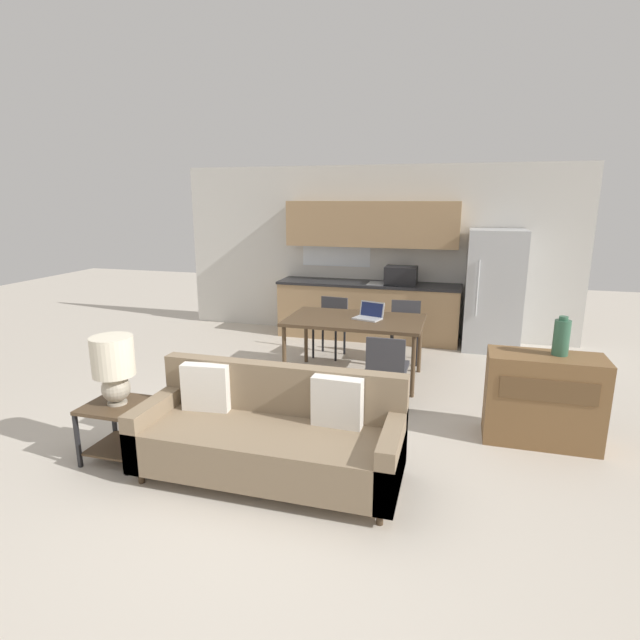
{
  "coord_description": "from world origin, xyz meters",
  "views": [
    {
      "loc": [
        1.39,
        -3.38,
        2.19
      ],
      "look_at": [
        0.0,
        1.5,
        0.95
      ],
      "focal_mm": 28.0,
      "sensor_mm": 36.0,
      "label": 1
    }
  ],
  "objects_px": {
    "dining_chair_near_right": "(387,366)",
    "dining_table": "(355,323)",
    "side_table": "(118,421)",
    "dining_chair_far_right": "(405,326)",
    "vase": "(561,337)",
    "refrigerator": "(493,290)",
    "table_lamp": "(114,364)",
    "credenza": "(543,399)",
    "dining_chair_far_left": "(331,322)",
    "laptop": "(369,315)",
    "couch": "(271,435)"
  },
  "relations": [
    {
      "from": "table_lamp",
      "to": "dining_chair_near_right",
      "type": "distance_m",
      "value": 2.65
    },
    {
      "from": "credenza",
      "to": "dining_chair_far_left",
      "type": "relative_size",
      "value": 1.22
    },
    {
      "from": "side_table",
      "to": "table_lamp",
      "type": "relative_size",
      "value": 0.85
    },
    {
      "from": "credenza",
      "to": "side_table",
      "type": "bearing_deg",
      "value": -159.51
    },
    {
      "from": "credenza",
      "to": "dining_chair_near_right",
      "type": "height_order",
      "value": "credenza"
    },
    {
      "from": "dining_chair_far_right",
      "to": "table_lamp",
      "type": "bearing_deg",
      "value": -125.91
    },
    {
      "from": "dining_table",
      "to": "dining_chair_far_left",
      "type": "bearing_deg",
      "value": 122.0
    },
    {
      "from": "refrigerator",
      "to": "credenza",
      "type": "distance_m",
      "value": 3.03
    },
    {
      "from": "dining_chair_far_right",
      "to": "couch",
      "type": "bearing_deg",
      "value": -106.71
    },
    {
      "from": "table_lamp",
      "to": "dining_chair_near_right",
      "type": "bearing_deg",
      "value": 38.81
    },
    {
      "from": "refrigerator",
      "to": "laptop",
      "type": "height_order",
      "value": "refrigerator"
    },
    {
      "from": "dining_table",
      "to": "table_lamp",
      "type": "xyz_separation_m",
      "value": [
        -1.52,
        -2.49,
        0.15
      ]
    },
    {
      "from": "side_table",
      "to": "dining_chair_far_left",
      "type": "height_order",
      "value": "dining_chair_far_left"
    },
    {
      "from": "dining_table",
      "to": "dining_chair_far_right",
      "type": "xyz_separation_m",
      "value": [
        0.52,
        0.87,
        -0.22
      ]
    },
    {
      "from": "refrigerator",
      "to": "dining_table",
      "type": "distance_m",
      "value": 2.47
    },
    {
      "from": "credenza",
      "to": "dining_chair_far_right",
      "type": "distance_m",
      "value": 2.53
    },
    {
      "from": "side_table",
      "to": "dining_chair_far_left",
      "type": "relative_size",
      "value": 0.61
    },
    {
      "from": "credenza",
      "to": "laptop",
      "type": "xyz_separation_m",
      "value": [
        -1.83,
        1.24,
        0.39
      ]
    },
    {
      "from": "couch",
      "to": "side_table",
      "type": "distance_m",
      "value": 1.36
    },
    {
      "from": "couch",
      "to": "dining_chair_near_right",
      "type": "height_order",
      "value": "couch"
    },
    {
      "from": "dining_chair_far_left",
      "to": "dining_chair_near_right",
      "type": "xyz_separation_m",
      "value": [
        1.05,
        -1.68,
        0.0
      ]
    },
    {
      "from": "vase",
      "to": "dining_chair_far_right",
      "type": "height_order",
      "value": "vase"
    },
    {
      "from": "table_lamp",
      "to": "dining_chair_far_left",
      "type": "height_order",
      "value": "table_lamp"
    },
    {
      "from": "credenza",
      "to": "vase",
      "type": "bearing_deg",
      "value": 24.22
    },
    {
      "from": "dining_table",
      "to": "credenza",
      "type": "bearing_deg",
      "value": -30.57
    },
    {
      "from": "side_table",
      "to": "dining_chair_near_right",
      "type": "distance_m",
      "value": 2.64
    },
    {
      "from": "dining_chair_far_right",
      "to": "dining_chair_near_right",
      "type": "distance_m",
      "value": 1.72
    },
    {
      "from": "refrigerator",
      "to": "laptop",
      "type": "distance_m",
      "value": 2.31
    },
    {
      "from": "refrigerator",
      "to": "table_lamp",
      "type": "bearing_deg",
      "value": -126.79
    },
    {
      "from": "couch",
      "to": "dining_chair_near_right",
      "type": "distance_m",
      "value": 1.7
    },
    {
      "from": "table_lamp",
      "to": "laptop",
      "type": "relative_size",
      "value": 1.54
    },
    {
      "from": "refrigerator",
      "to": "table_lamp",
      "type": "height_order",
      "value": "refrigerator"
    },
    {
      "from": "refrigerator",
      "to": "vase",
      "type": "distance_m",
      "value": 2.96
    },
    {
      "from": "couch",
      "to": "vase",
      "type": "xyz_separation_m",
      "value": [
        2.28,
        1.25,
        0.65
      ]
    },
    {
      "from": "side_table",
      "to": "dining_chair_near_right",
      "type": "xyz_separation_m",
      "value": [
        2.06,
        1.65,
        0.15
      ]
    },
    {
      "from": "dining_table",
      "to": "dining_chair_far_right",
      "type": "relative_size",
      "value": 2.01
    },
    {
      "from": "vase",
      "to": "laptop",
      "type": "bearing_deg",
      "value": 148.33
    },
    {
      "from": "dining_chair_near_right",
      "to": "dining_table",
      "type": "bearing_deg",
      "value": -58.13
    },
    {
      "from": "refrigerator",
      "to": "dining_chair_far_left",
      "type": "bearing_deg",
      "value": -156.46
    },
    {
      "from": "credenza",
      "to": "dining_chair_far_right",
      "type": "xyz_separation_m",
      "value": [
        -1.48,
        2.06,
        0.07
      ]
    },
    {
      "from": "credenza",
      "to": "vase",
      "type": "height_order",
      "value": "vase"
    },
    {
      "from": "dining_table",
      "to": "dining_chair_far_right",
      "type": "distance_m",
      "value": 1.04
    },
    {
      "from": "couch",
      "to": "dining_chair_near_right",
      "type": "bearing_deg",
      "value": 65.58
    },
    {
      "from": "dining_table",
      "to": "vase",
      "type": "xyz_separation_m",
      "value": [
        2.1,
        -1.14,
        0.29
      ]
    },
    {
      "from": "couch",
      "to": "credenza",
      "type": "bearing_deg",
      "value": 29.02
    },
    {
      "from": "dining_chair_near_right",
      "to": "credenza",
      "type": "bearing_deg",
      "value": 167.24
    },
    {
      "from": "couch",
      "to": "side_table",
      "type": "xyz_separation_m",
      "value": [
        -1.36,
        -0.11,
        -0.0
      ]
    },
    {
      "from": "credenza",
      "to": "dining_chair_far_left",
      "type": "bearing_deg",
      "value": 141.39
    },
    {
      "from": "dining_table",
      "to": "side_table",
      "type": "relative_size",
      "value": 3.29
    },
    {
      "from": "dining_table",
      "to": "refrigerator",
      "type": "bearing_deg",
      "value": 46.73
    }
  ]
}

